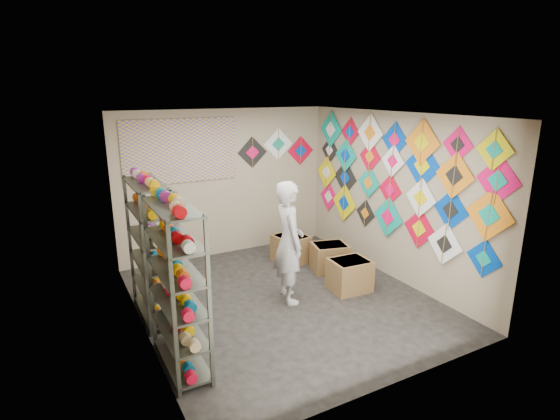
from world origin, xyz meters
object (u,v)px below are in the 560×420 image
carton_a (349,275)px  carton_c (291,249)px  shopkeeper (289,242)px  carton_b (330,257)px  shelf_rack_front (177,288)px  shelf_rack_back (151,250)px

carton_a → carton_c: bearing=102.8°
shopkeeper → carton_b: bearing=-51.6°
carton_a → shelf_rack_front: bearing=-163.4°
shopkeeper → carton_a: bearing=-89.2°
carton_a → carton_b: (0.16, 0.77, -0.01)m
carton_a → carton_c: 1.45m
shelf_rack_front → carton_c: bearing=38.7°
shopkeeper → carton_a: (0.99, -0.17, -0.65)m
shelf_rack_front → carton_a: 3.00m
carton_a → carton_b: bearing=82.0°
carton_a → carton_c: carton_c is taller
carton_a → shelf_rack_back: bearing=170.8°
shopkeeper → carton_b: (1.14, 0.60, -0.66)m
shelf_rack_front → carton_c: 3.41m
shelf_rack_front → carton_b: bearing=25.5°
shelf_rack_front → shelf_rack_back: same height
carton_a → carton_b: carton_a is taller
shelf_rack_front → carton_c: shelf_rack_front is taller
carton_c → shopkeeper: bearing=-132.1°
shelf_rack_front → shelf_rack_back: (0.00, 1.30, 0.00)m
shopkeeper → carton_a: shopkeeper is taller
shelf_rack_front → carton_a: bearing=13.0°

